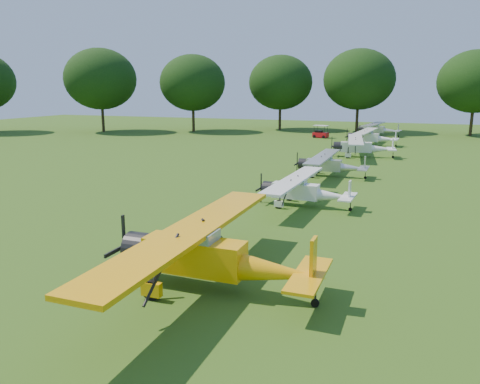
% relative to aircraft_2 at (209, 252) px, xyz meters
% --- Properties ---
extents(ground, '(160.00, 160.00, 0.00)m').
position_rel_aircraft_2_xyz_m(ground, '(-0.35, 6.09, -1.38)').
color(ground, '#315B16').
rests_on(ground, ground).
extents(tree_belt, '(137.36, 130.27, 14.52)m').
position_rel_aircraft_2_xyz_m(tree_belt, '(3.22, 6.26, 6.65)').
color(tree_belt, black).
rests_on(tree_belt, ground).
extents(aircraft_2, '(7.53, 11.95, 2.37)m').
position_rel_aircraft_2_xyz_m(aircraft_2, '(0.00, 0.00, 0.00)').
color(aircraft_2, '#F1A50A').
rests_on(aircraft_2, ground).
extents(aircraft_3, '(5.74, 9.13, 1.80)m').
position_rel_aircraft_2_xyz_m(aircraft_3, '(0.35, 12.69, -0.33)').
color(aircraft_3, white).
rests_on(aircraft_3, ground).
extents(aircraft_4, '(5.70, 9.05, 1.79)m').
position_rel_aircraft_2_xyz_m(aircraft_4, '(0.15, 22.83, -0.34)').
color(aircraft_4, silver).
rests_on(aircraft_4, ground).
extents(aircraft_5, '(6.45, 10.23, 2.01)m').
position_rel_aircraft_2_xyz_m(aircraft_5, '(1.30, 34.64, -0.21)').
color(aircraft_5, white).
rests_on(aircraft_5, ground).
extents(aircraft_6, '(6.22, 9.92, 1.95)m').
position_rel_aircraft_2_xyz_m(aircraft_6, '(1.24, 45.08, -0.24)').
color(aircraft_6, white).
rests_on(aircraft_6, ground).
extents(aircraft_7, '(6.24, 9.89, 1.94)m').
position_rel_aircraft_2_xyz_m(aircraft_7, '(1.13, 57.07, -0.25)').
color(aircraft_7, silver).
rests_on(aircraft_7, ground).
extents(golf_cart, '(2.27, 1.69, 1.75)m').
position_rel_aircraft_2_xyz_m(golf_cart, '(-6.14, 51.85, -0.80)').
color(golf_cart, red).
rests_on(golf_cart, ground).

